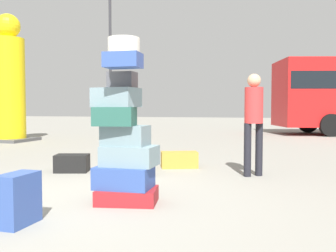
{
  "coord_description": "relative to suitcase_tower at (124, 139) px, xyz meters",
  "views": [
    {
      "loc": [
        2.09,
        -4.04,
        1.12
      ],
      "look_at": [
        0.47,
        1.78,
        0.83
      ],
      "focal_mm": 39.23,
      "sensor_mm": 36.0,
      "label": 1
    }
  ],
  "objects": [
    {
      "name": "suitcase_navy_right_side",
      "position": [
        -0.66,
        -1.06,
        -0.5
      ],
      "size": [
        0.24,
        0.42,
        0.5
      ],
      "primitive_type": "cube",
      "rotation": [
        0.0,
        0.0,
        -0.01
      ],
      "color": "#334F99",
      "rests_on": "ground"
    },
    {
      "name": "suitcase_cream_white_trunk",
      "position": [
        -0.38,
        1.46,
        -0.38
      ],
      "size": [
        0.35,
        0.41,
        0.74
      ],
      "primitive_type": "cube",
      "rotation": [
        0.0,
        0.0,
        -0.36
      ],
      "color": "beige",
      "rests_on": "ground"
    },
    {
      "name": "yellow_dummy_statue",
      "position": [
        -6.84,
        6.52,
        1.15
      ],
      "size": [
        1.46,
        1.46,
        4.28
      ],
      "color": "yellow",
      "rests_on": "ground"
    },
    {
      "name": "person_bearded_onlooker",
      "position": [
        1.4,
        2.15,
        0.26
      ],
      "size": [
        0.3,
        0.3,
        1.68
      ],
      "rotation": [
        0.0,
        0.0,
        -2.52
      ],
      "color": "black",
      "rests_on": "ground"
    },
    {
      "name": "suitcase_tan_foreground_far",
      "position": [
        0.03,
        2.65,
        -0.6
      ],
      "size": [
        0.75,
        0.54,
        0.3
      ],
      "primitive_type": "cube",
      "rotation": [
        0.0,
        0.0,
        0.36
      ],
      "color": "#B28C33",
      "rests_on": "ground"
    },
    {
      "name": "lamp_post",
      "position": [
        -5.11,
        10.91,
        3.58
      ],
      "size": [
        0.36,
        0.36,
        6.74
      ],
      "color": "#333338",
      "rests_on": "ground"
    },
    {
      "name": "ground_plane",
      "position": [
        -0.43,
        0.01,
        -0.75
      ],
      "size": [
        80.0,
        80.0,
        0.0
      ],
      "primitive_type": "plane",
      "color": "gray"
    },
    {
      "name": "suitcase_black_left_side",
      "position": [
        -1.69,
        1.71,
        -0.6
      ],
      "size": [
        0.65,
        0.51,
        0.31
      ],
      "primitive_type": "cube",
      "rotation": [
        0.0,
        0.0,
        0.28
      ],
      "color": "black",
      "rests_on": "ground"
    },
    {
      "name": "suitcase_tower",
      "position": [
        0.0,
        0.0,
        0.0
      ],
      "size": [
        0.8,
        0.69,
        1.93
      ],
      "color": "maroon",
      "rests_on": "ground"
    }
  ]
}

